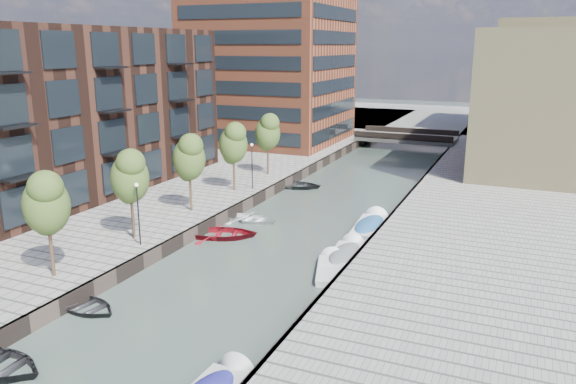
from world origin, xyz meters
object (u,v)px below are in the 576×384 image
Objects in this scene: sloop_3 at (250,222)px; motorboat_2 at (331,269)px; tree_6 at (268,131)px; sloop_4 at (297,188)px; motorboat_4 at (346,254)px; car at (482,156)px; tree_4 at (189,156)px; tree_2 at (46,202)px; tree_3 at (130,175)px; motorboat_3 at (371,226)px; bridge at (407,137)px; sloop_0 at (86,309)px; sloop_2 at (223,237)px; tree_5 at (233,142)px.

motorboat_2 is (9.09, -6.84, 0.09)m from sloop_3.
tree_6 is 1.22× the size of sloop_4.
motorboat_2 is 0.94× the size of motorboat_4.
car reaches higher than sloop_4.
tree_4 is at bearing -119.49° from car.
sloop_4 is (3.31, 27.55, -5.31)m from tree_2.
motorboat_4 is at bearing 85.77° from motorboat_2.
tree_6 is at bearing 90.00° from tree_3.
sloop_3 is at bearing -115.15° from car.
bridge is at bearing 97.64° from motorboat_3.
tree_4 is 1.00× the size of tree_6.
tree_2 is 28.00m from tree_6.
motorboat_2 is at bearing -35.60° from sloop_0.
motorboat_4 is (13.40, 4.65, -5.10)m from tree_3.
motorboat_3 reaches higher than motorboat_2.
tree_3 reaches higher than motorboat_3.
motorboat_3 is 1.53× the size of car.
sloop_2 is 0.85× the size of motorboat_3.
tree_5 reaches higher than sloop_3.
motorboat_3 is (0.10, 8.90, 0.14)m from motorboat_2.
car is at bearing -55.16° from sloop_4.
car is at bearing 48.94° from tree_5.
tree_6 is at bearing 129.35° from motorboat_4.
sloop_2 is (0.90, 12.94, 0.00)m from sloop_0.
tree_2 is 23.03m from motorboat_3.
tree_6 is 17.36m from motorboat_3.
sloop_3 is at bearing 5.65° from sloop_0.
motorboat_3 is at bearing -75.91° from sloop_3.
motorboat_3 is at bearing -99.20° from car.
tree_5 is at bearing 167.67° from motorboat_3.
motorboat_3 is at bearing 89.39° from motorboat_2.
car is at bearing 65.99° from tree_2.
tree_4 is at bearing -90.00° from tree_5.
car is (19.14, 21.97, -3.65)m from tree_5.
tree_6 is at bearing -6.60° from sloop_2.
motorboat_4 is (9.27, -4.37, 0.21)m from sloop_3.
tree_4 is at bearing 90.00° from tree_3.
bridge is 41.08m from tree_4.
car reaches higher than sloop_0.
car is (5.74, 31.32, 1.45)m from motorboat_4.
tree_2 is 1.18× the size of sloop_2.
car is (16.04, 44.01, 1.66)m from sloop_0.
motorboat_2 is at bearing 9.40° from tree_3.
sloop_3 is 1.12× the size of car.
sloop_2 is at bearing -96.10° from bridge.
tree_5 and tree_6 have the same top height.
bridge reaches higher than sloop_0.
tree_4 reaches higher than bridge.
tree_4 reaches higher than motorboat_3.
motorboat_2 is (10.12, 10.22, 0.09)m from sloop_0.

